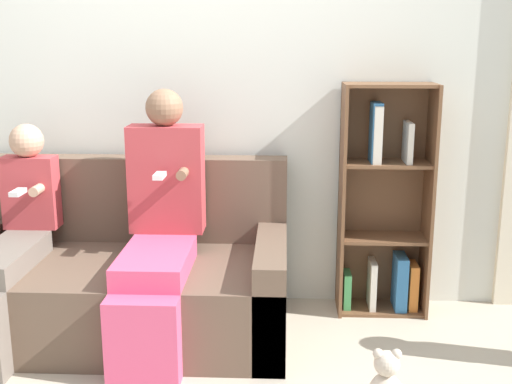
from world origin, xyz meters
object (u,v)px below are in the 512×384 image
at_px(couch, 123,280).
at_px(teddy_bear, 386,383).
at_px(child_seated, 11,239).
at_px(bookshelf, 384,206).
at_px(adult_seated, 160,220).

height_order(couch, teddy_bear, couch).
relative_size(child_seated, bookshelf, 0.84).
distance_m(couch, adult_seated, 0.43).
bearing_deg(bookshelf, teddy_bear, -97.01).
bearing_deg(bookshelf, adult_seated, -160.57).
bearing_deg(couch, bookshelf, 13.43).
xyz_separation_m(adult_seated, bookshelf, (1.19, 0.42, -0.02)).
xyz_separation_m(couch, child_seated, (-0.53, -0.13, 0.26)).
bearing_deg(adult_seated, child_seated, -176.30).
bearing_deg(couch, child_seated, -166.14).
distance_m(bookshelf, teddy_bear, 1.18).
distance_m(child_seated, teddy_bear, 1.95).
distance_m(adult_seated, teddy_bear, 1.34).
height_order(adult_seated, child_seated, adult_seated).
xyz_separation_m(child_seated, bookshelf, (1.94, 0.47, 0.07)).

